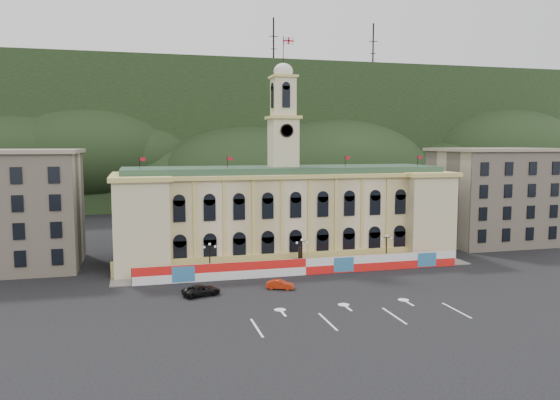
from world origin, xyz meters
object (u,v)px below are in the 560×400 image
object	(u,v)px
lamp_center	(302,252)
red_sedan	(280,285)
statue	(300,263)
black_suv	(201,290)

from	to	relation	value
lamp_center	red_sedan	size ratio (longest dim) A/B	1.30
lamp_center	red_sedan	xyz separation A→B (m)	(-5.67, -8.65, -2.46)
statue	lamp_center	distance (m)	2.14
lamp_center	black_suv	xyz separation A→B (m)	(-16.29, -9.19, -2.39)
black_suv	lamp_center	bearing A→B (deg)	-77.00
lamp_center	red_sedan	world-z (taller)	lamp_center
lamp_center	red_sedan	bearing A→B (deg)	-123.25
statue	lamp_center	size ratio (longest dim) A/B	0.72
statue	black_suv	distance (m)	19.22
statue	red_sedan	distance (m)	11.21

